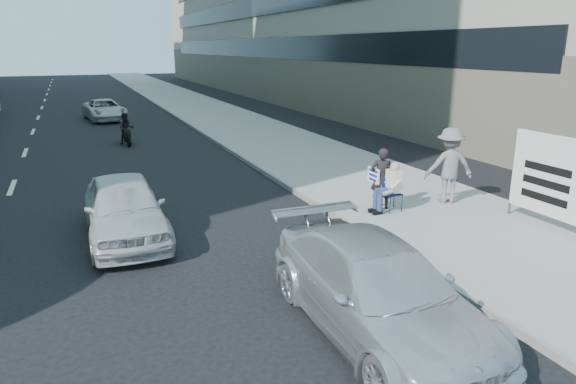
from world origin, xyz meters
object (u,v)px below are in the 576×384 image
protest_banner (566,180)px  motorcycle (126,130)px  pedestrian_woman (382,178)px  jogger (449,165)px  white_sedan_far (105,110)px  white_sedan_near (125,208)px  seated_protester (389,184)px  parked_sedan (377,290)px

protest_banner → motorcycle: bearing=115.7°
pedestrian_woman → jogger: bearing=-155.0°
pedestrian_woman → white_sedan_far: pedestrian_woman is taller
pedestrian_woman → protest_banner: 4.25m
pedestrian_woman → motorcycle: 14.05m
jogger → white_sedan_far: jogger is taller
jogger → motorcycle: 15.10m
motorcycle → white_sedan_near: bearing=-96.8°
white_sedan_near → seated_protester: bearing=-9.0°
jogger → protest_banner: size_ratio=0.67×
seated_protester → parked_sedan: 5.75m
jogger → parked_sedan: (-5.28, -4.79, -0.47)m
pedestrian_woman → motorcycle: size_ratio=0.79×
protest_banner → motorcycle: protest_banner is taller
jogger → white_sedan_near: size_ratio=0.48×
white_sedan_far → white_sedan_near: bearing=-98.9°
white_sedan_near → white_sedan_far: white_sedan_near is taller
parked_sedan → motorcycle: motorcycle is taller
white_sedan_near → parked_sedan: bearing=-61.2°
parked_sedan → seated_protester: bearing=55.8°
pedestrian_woman → white_sedan_near: bearing=25.4°
jogger → white_sedan_near: (-8.40, 0.95, -0.45)m
jogger → motorcycle: (-7.09, 13.32, -0.54)m
parked_sedan → jogger: bearing=43.2°
pedestrian_woman → parked_sedan: (-3.30, -5.02, -0.25)m
jogger → pedestrian_woman: (-1.98, 0.23, -0.22)m
parked_sedan → motorcycle: bearing=96.7°
jogger → white_sedan_far: bearing=-53.1°
protest_banner → white_sedan_far: size_ratio=0.69×
seated_protester → jogger: (1.97, 0.09, 0.30)m
parked_sedan → motorcycle: (-1.81, 18.11, -0.07)m
protest_banner → white_sedan_far: 26.45m
white_sedan_far → motorcycle: motorcycle is taller
parked_sedan → white_sedan_far: parked_sedan is taller
protest_banner → parked_sedan: (-6.04, -1.80, -0.69)m
seated_protester → parked_sedan: size_ratio=0.27×
white_sedan_near → jogger: bearing=-6.2°
seated_protester → pedestrian_woman: pedestrian_woman is taller
jogger → pedestrian_woman: size_ratio=1.27×
jogger → motorcycle: jogger is taller
jogger → white_sedan_near: 8.47m
protest_banner → white_sedan_near: size_ratio=0.72×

